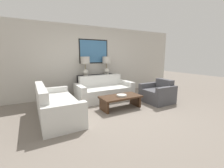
# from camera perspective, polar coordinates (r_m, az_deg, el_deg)

# --- Properties ---
(ground_plane) EXTENTS (20.00, 20.00, 0.00)m
(ground_plane) POSITION_cam_1_polar(r_m,az_deg,el_deg) (4.27, 5.49, -10.45)
(ground_plane) COLOR slate
(back_wall) EXTENTS (7.92, 0.12, 2.65)m
(back_wall) POSITION_cam_1_polar(r_m,az_deg,el_deg) (6.07, -7.07, 8.68)
(back_wall) COLOR beige
(back_wall) RESTS_ON ground_plane
(console_table) EXTENTS (1.45, 0.40, 0.81)m
(console_table) POSITION_cam_1_polar(r_m,az_deg,el_deg) (5.92, -5.84, -0.37)
(console_table) COLOR black
(console_table) RESTS_ON ground_plane
(table_lamp_left) EXTENTS (0.34, 0.34, 0.70)m
(table_lamp_left) POSITION_cam_1_polar(r_m,az_deg,el_deg) (5.65, -10.17, 7.81)
(table_lamp_left) COLOR silver
(table_lamp_left) RESTS_ON console_table
(table_lamp_right) EXTENTS (0.34, 0.34, 0.70)m
(table_lamp_right) POSITION_cam_1_polar(r_m,az_deg,el_deg) (6.00, -2.08, 8.13)
(table_lamp_right) COLOR silver
(table_lamp_right) RESTS_ON console_table
(couch_by_back_wall) EXTENTS (1.98, 0.89, 0.84)m
(couch_by_back_wall) POSITION_cam_1_polar(r_m,az_deg,el_deg) (5.33, -2.92, -2.84)
(couch_by_back_wall) COLOR silver
(couch_by_back_wall) RESTS_ON ground_plane
(couch_by_side) EXTENTS (0.89, 1.98, 0.84)m
(couch_by_side) POSITION_cam_1_polar(r_m,az_deg,el_deg) (4.05, -20.54, -7.97)
(couch_by_side) COLOR silver
(couch_by_side) RESTS_ON ground_plane
(coffee_table) EXTENTS (1.22, 0.60, 0.37)m
(coffee_table) POSITION_cam_1_polar(r_m,az_deg,el_deg) (4.45, 3.29, -5.76)
(coffee_table) COLOR #3D2616
(coffee_table) RESTS_ON ground_plane
(decorative_bowl) EXTENTS (0.30, 0.30, 0.05)m
(decorative_bowl) POSITION_cam_1_polar(r_m,az_deg,el_deg) (4.40, 3.69, -4.36)
(decorative_bowl) COLOR beige
(decorative_bowl) RESTS_ON coffee_table
(armchair_near_back_wall) EXTENTS (0.84, 0.93, 0.75)m
(armchair_near_back_wall) POSITION_cam_1_polar(r_m,az_deg,el_deg) (5.27, 16.99, -3.60)
(armchair_near_back_wall) COLOR #4C4C51
(armchair_near_back_wall) RESTS_ON ground_plane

